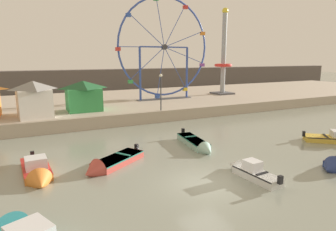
% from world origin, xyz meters
% --- Properties ---
extents(ground_plane, '(240.00, 240.00, 0.00)m').
position_xyz_m(ground_plane, '(0.00, 0.00, 0.00)').
color(ground_plane, gray).
extents(quay_promenade, '(110.00, 21.43, 1.24)m').
position_xyz_m(quay_promenade, '(0.00, 25.50, 0.62)').
color(quay_promenade, tan).
rests_on(quay_promenade, ground_plane).
extents(distant_town_skyline, '(140.00, 3.00, 4.40)m').
position_xyz_m(distant_town_skyline, '(0.00, 46.42, 2.20)').
color(distant_town_skyline, '#564C47').
rests_on(distant_town_skyline, ground_plane).
extents(motorboat_pale_grey, '(1.25, 3.95, 1.26)m').
position_xyz_m(motorboat_pale_grey, '(2.87, -0.27, 0.33)').
color(motorboat_pale_grey, silver).
rests_on(motorboat_pale_grey, ground_plane).
extents(motorboat_faded_red, '(4.71, 3.73, 1.32)m').
position_xyz_m(motorboat_faded_red, '(-4.12, 4.61, 0.25)').
color(motorboat_faded_red, '#B24238').
rests_on(motorboat_faded_red, ground_plane).
extents(motorboat_seafoam, '(1.70, 5.27, 1.12)m').
position_xyz_m(motorboat_seafoam, '(3.05, 5.74, 0.27)').
color(motorboat_seafoam, '#93BCAD').
rests_on(motorboat_seafoam, ground_plane).
extents(motorboat_orange_hull, '(1.71, 4.97, 1.56)m').
position_xyz_m(motorboat_orange_hull, '(-8.19, 4.98, 0.31)').
color(motorboat_orange_hull, orange).
rests_on(motorboat_orange_hull, ground_plane).
extents(ferris_wheel_blue_frame, '(12.94, 1.20, 13.26)m').
position_xyz_m(ferris_wheel_blue_frame, '(8.39, 22.80, 7.89)').
color(ferris_wheel_blue_frame, '#334CA8').
rests_on(ferris_wheel_blue_frame, quay_promenade).
extents(drop_tower_steel_tower, '(2.80, 2.80, 12.68)m').
position_xyz_m(drop_tower_steel_tower, '(18.81, 23.91, 6.22)').
color(drop_tower_steel_tower, '#999EA3').
rests_on(drop_tower_steel_tower, quay_promenade).
extents(carnival_booth_white_ticket, '(3.45, 3.90, 3.42)m').
position_xyz_m(carnival_booth_white_ticket, '(-7.76, 17.28, 3.01)').
color(carnival_booth_white_ticket, silver).
rests_on(carnival_booth_white_ticket, quay_promenade).
extents(carnival_booth_green_kiosk, '(3.72, 3.29, 3.16)m').
position_xyz_m(carnival_booth_green_kiosk, '(-2.98, 18.70, 2.88)').
color(carnival_booth_green_kiosk, '#33934C').
rests_on(carnival_booth_green_kiosk, quay_promenade).
extents(promenade_lamp_near, '(0.32, 0.32, 3.86)m').
position_xyz_m(promenade_lamp_near, '(4.38, 15.24, 3.76)').
color(promenade_lamp_near, '#2D2D33').
rests_on(promenade_lamp_near, quay_promenade).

